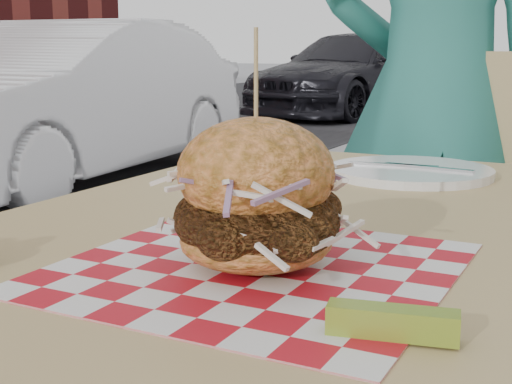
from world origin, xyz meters
TOP-DOWN VIEW (x-y plane):
  - diner at (-0.46, 1.24)m, footprint 0.71×0.58m
  - car_white at (-3.60, 3.33)m, footprint 1.56×3.62m
  - car_dark at (-3.60, 9.47)m, footprint 2.35×4.29m
  - patio_table at (-0.33, 0.13)m, footprint 0.80×1.20m
  - patio_chair at (-0.33, 1.14)m, footprint 0.43×0.44m
  - paper_liner at (-0.33, -0.04)m, footprint 0.36×0.36m
  - sandwich at (-0.33, -0.04)m, footprint 0.20×0.20m
  - pickle_spear at (-0.16, -0.15)m, footprint 0.10×0.04m
  - place_setting at (-0.33, 0.53)m, footprint 0.27×0.27m

SIDE VIEW (x-z plane):
  - patio_chair at x=-0.33m, z-range 0.08..1.03m
  - car_white at x=-3.60m, z-range 0.00..1.16m
  - car_dark at x=-3.60m, z-range 0.00..1.18m
  - patio_table at x=-0.33m, z-range 0.30..1.05m
  - paper_liner at x=-0.33m, z-range 0.75..0.75m
  - place_setting at x=-0.33m, z-range 0.75..0.77m
  - pickle_spear at x=-0.16m, z-range 0.75..0.77m
  - sandwich at x=-0.33m, z-range 0.70..0.93m
  - diner at x=-0.46m, z-range 0.00..1.68m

